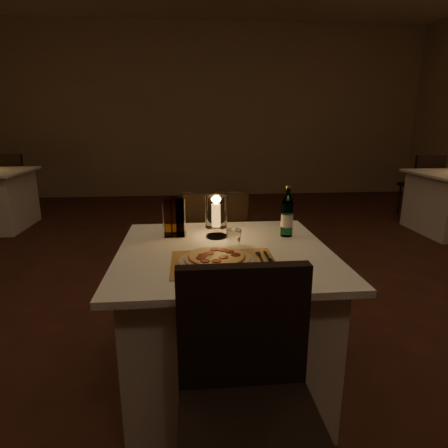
{
  "coord_description": "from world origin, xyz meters",
  "views": [
    {
      "loc": [
        -0.3,
        -1.99,
        1.32
      ],
      "look_at": [
        -0.14,
        -0.3,
        0.86
      ],
      "focal_mm": 30.0,
      "sensor_mm": 36.0,
      "label": 1
    }
  ],
  "objects": [
    {
      "name": "floor",
      "position": [
        0.0,
        0.0,
        -0.01
      ],
      "size": [
        8.0,
        10.0,
        0.02
      ],
      "primitive_type": "cube",
      "color": "#421F15",
      "rests_on": "ground"
    },
    {
      "name": "fork",
      "position": [
        0.0,
        -0.47,
        0.75
      ],
      "size": [
        0.02,
        0.18,
        0.0
      ],
      "color": "silver",
      "rests_on": "placemat"
    },
    {
      "name": "main_table",
      "position": [
        -0.14,
        -0.32,
        0.37
      ],
      "size": [
        1.0,
        1.0,
        0.74
      ],
      "color": "silver",
      "rests_on": "ground"
    },
    {
      "name": "tumbler",
      "position": [
        -0.09,
        -0.25,
        0.78
      ],
      "size": [
        0.08,
        0.08,
        0.08
      ],
      "primitive_type": null,
      "color": "white",
      "rests_on": "main_table"
    },
    {
      "name": "neighbor_chair_lb",
      "position": [
        -2.84,
        3.65,
        0.55
      ],
      "size": [
        0.42,
        0.42,
        0.9
      ],
      "color": "black",
      "rests_on": "ground"
    },
    {
      "name": "cruet_caddy",
      "position": [
        -0.38,
        -0.08,
        0.84
      ],
      "size": [
        0.12,
        0.12,
        0.21
      ],
      "color": "white",
      "rests_on": "main_table"
    },
    {
      "name": "wall_back",
      "position": [
        0.0,
        5.01,
        1.5
      ],
      "size": [
        8.0,
        0.02,
        3.0
      ],
      "primitive_type": "cube",
      "color": "#8B7050",
      "rests_on": "ground"
    },
    {
      "name": "chair_near",
      "position": [
        -0.14,
        -1.04,
        0.55
      ],
      "size": [
        0.42,
        0.42,
        0.9
      ],
      "color": "black",
      "rests_on": "ground"
    },
    {
      "name": "plate",
      "position": [
        -0.19,
        -0.5,
        0.75
      ],
      "size": [
        0.32,
        0.32,
        0.01
      ],
      "primitive_type": "cylinder",
      "color": "white",
      "rests_on": "placemat"
    },
    {
      "name": "pizza",
      "position": [
        -0.19,
        -0.5,
        0.77
      ],
      "size": [
        0.28,
        0.28,
        0.02
      ],
      "color": "#D8B77F",
      "rests_on": "plate"
    },
    {
      "name": "water_bottle",
      "position": [
        0.21,
        -0.13,
        0.85
      ],
      "size": [
        0.06,
        0.06,
        0.27
      ],
      "color": "#57A272",
      "rests_on": "main_table"
    },
    {
      "name": "knife",
      "position": [
        0.04,
        -0.53,
        0.75
      ],
      "size": [
        0.02,
        0.22,
        0.01
      ],
      "color": "black",
      "rests_on": "placemat"
    },
    {
      "name": "hurricane_candle",
      "position": [
        -0.16,
        -0.12,
        0.87
      ],
      "size": [
        0.11,
        0.11,
        0.22
      ],
      "color": "white",
      "rests_on": "main_table"
    },
    {
      "name": "neighbor_chair_rb",
      "position": [
        2.96,
        2.9,
        0.55
      ],
      "size": [
        0.42,
        0.42,
        0.9
      ],
      "color": "black",
      "rests_on": "ground"
    },
    {
      "name": "placemat",
      "position": [
        -0.16,
        -0.5,
        0.74
      ],
      "size": [
        0.45,
        0.34,
        0.0
      ],
      "primitive_type": "cube",
      "color": "#AA7E3B",
      "rests_on": "main_table"
    },
    {
      "name": "chair_far",
      "position": [
        -0.14,
        0.39,
        0.55
      ],
      "size": [
        0.42,
        0.42,
        0.9
      ],
      "color": "black",
      "rests_on": "ground"
    }
  ]
}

